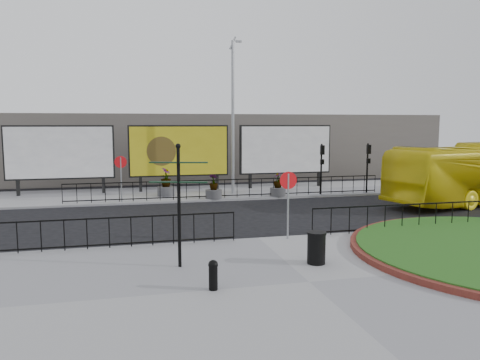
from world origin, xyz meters
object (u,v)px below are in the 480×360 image
object	(u,v)px
litter_bin	(316,248)
fingerpost_sign	(179,193)
planter_a	(166,185)
planter_c	(278,187)
planter_b	(214,190)
lamp_post	(233,115)
bus	(478,173)
billboard_mid	(179,151)
bollard	(213,274)

from	to	relation	value
litter_bin	fingerpost_sign	bearing A→B (deg)	170.87
planter_a	planter_c	size ratio (longest dim) A/B	1.17
planter_b	litter_bin	bearing A→B (deg)	-86.49
lamp_post	litter_bin	world-z (taller)	lamp_post
bus	planter_b	bearing A→B (deg)	58.72
billboard_mid	litter_bin	size ratio (longest dim) A/B	6.39
bus	planter_c	xyz separation A→B (m)	(-10.02, 4.16, -1.02)
lamp_post	bollard	xyz separation A→B (m)	(-4.10, -15.99, -4.28)
billboard_mid	planter_a	distance (m)	2.89
litter_bin	planter_c	xyz separation A→B (m)	(3.00, 12.90, 0.01)
bollard	planter_c	distance (m)	15.75
billboard_mid	bus	size ratio (longest dim) A/B	0.53
lamp_post	planter_a	xyz separation A→B (m)	(-4.00, 0.00, -4.09)
litter_bin	bus	xyz separation A→B (m)	(13.02, 8.74, 1.02)
fingerpost_sign	litter_bin	xyz separation A→B (m)	(4.02, -0.65, -1.70)
fingerpost_sign	planter_a	size ratio (longest dim) A/B	2.22
lamp_post	bus	bearing A→B (deg)	-25.04
lamp_post	planter_b	bearing A→B (deg)	-132.71
planter_c	bus	bearing A→B (deg)	-22.55
fingerpost_sign	litter_bin	size ratio (longest dim) A/B	3.74
planter_c	bollard	bearing A→B (deg)	-114.01
litter_bin	planter_b	size ratio (longest dim) A/B	0.70
billboard_mid	planter_c	distance (m)	6.71
fingerpost_sign	bollard	xyz separation A→B (m)	(0.61, -2.13, -1.76)
billboard_mid	litter_bin	distance (m)	16.75
litter_bin	bus	world-z (taller)	bus
bollard	planter_c	bearing A→B (deg)	65.99
litter_bin	bus	size ratio (longest dim) A/B	0.08
planter_b	bollard	bearing A→B (deg)	-100.32
bollard	litter_bin	size ratio (longest dim) A/B	0.80
billboard_mid	planter_c	world-z (taller)	billboard_mid
bus	planter_c	size ratio (longest dim) A/B	8.43
litter_bin	planter_c	size ratio (longest dim) A/B	0.70
lamp_post	planter_c	world-z (taller)	lamp_post
lamp_post	billboard_mid	bearing A→B (deg)	146.75
fingerpost_sign	planter_c	bearing A→B (deg)	79.72
billboard_mid	fingerpost_sign	bearing A→B (deg)	-96.14
planter_c	planter_b	bearing A→B (deg)	180.00
bollard	planter_b	xyz separation A→B (m)	(2.62, 14.39, 0.06)
bus	planter_a	size ratio (longest dim) A/B	7.19
planter_c	planter_a	bearing A→B (deg)	165.78
billboard_mid	fingerpost_sign	size ratio (longest dim) A/B	1.71
bus	billboard_mid	bearing A→B (deg)	48.74
lamp_post	planter_a	world-z (taller)	lamp_post
fingerpost_sign	bus	size ratio (longest dim) A/B	0.31
billboard_mid	litter_bin	xyz separation A→B (m)	(2.32, -16.47, -1.99)
planter_b	planter_c	bearing A→B (deg)	-0.00
litter_bin	planter_a	world-z (taller)	planter_a
billboard_mid	planter_b	distance (m)	4.37
bus	lamp_post	bearing A→B (deg)	50.45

